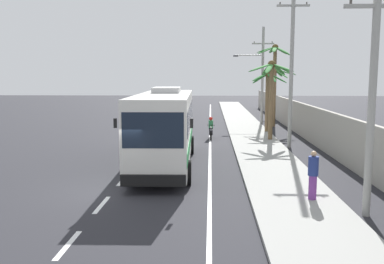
# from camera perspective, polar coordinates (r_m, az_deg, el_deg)

# --- Properties ---
(ground_plane) EXTENTS (160.00, 160.00, 0.00)m
(ground_plane) POSITION_cam_1_polar(r_m,az_deg,el_deg) (17.48, -10.16, -7.45)
(ground_plane) COLOR #28282D
(sidewalk_kerb) EXTENTS (3.20, 90.00, 0.14)m
(sidewalk_kerb) POSITION_cam_1_polar(r_m,az_deg,el_deg) (27.01, 8.88, -1.97)
(sidewalk_kerb) COLOR #999993
(sidewalk_kerb) RESTS_ON ground
(lane_markings) EXTENTS (3.91, 71.00, 0.01)m
(lane_markings) POSITION_cam_1_polar(r_m,az_deg,el_deg) (31.42, -0.28, -0.67)
(lane_markings) COLOR white
(lane_markings) RESTS_ON ground
(boundary_wall) EXTENTS (0.24, 60.00, 2.44)m
(boundary_wall) POSITION_cam_1_polar(r_m,az_deg,el_deg) (31.40, 15.02, 1.30)
(boundary_wall) COLOR #9E998E
(boundary_wall) RESTS_ON ground
(coach_bus_foreground) EXTENTS (3.10, 11.07, 3.87)m
(coach_bus_foreground) POSITION_cam_1_polar(r_m,az_deg,el_deg) (21.32, -3.62, 0.86)
(coach_bus_foreground) COLOR silver
(coach_bus_foreground) RESTS_ON ground
(motorcycle_beside_bus) EXTENTS (0.56, 1.96, 1.56)m
(motorcycle_beside_bus) POSITION_cam_1_polar(r_m,az_deg,el_deg) (30.55, 2.52, 0.29)
(motorcycle_beside_bus) COLOR black
(motorcycle_beside_bus) RESTS_ON ground
(pedestrian_near_kerb) EXTENTS (0.36, 0.36, 1.73)m
(pedestrian_near_kerb) POSITION_cam_1_polar(r_m,az_deg,el_deg) (15.69, 15.78, -5.41)
(pedestrian_near_kerb) COLOR #75388E
(pedestrian_near_kerb) RESTS_ON sidewalk_kerb
(utility_pole_nearest) EXTENTS (1.98, 0.24, 8.02)m
(utility_pole_nearest) POSITION_cam_1_polar(r_m,az_deg,el_deg) (14.45, 22.89, 5.71)
(utility_pole_nearest) COLOR #9E9E99
(utility_pole_nearest) RESTS_ON ground
(utility_pole_mid) EXTENTS (1.98, 0.24, 10.45)m
(utility_pole_mid) POSITION_cam_1_polar(r_m,az_deg,el_deg) (27.23, 13.10, 9.25)
(utility_pole_mid) COLOR #9E9E99
(utility_pole_mid) RESTS_ON ground
(utility_pole_far) EXTENTS (3.71, 0.24, 8.85)m
(utility_pole_far) POSITION_cam_1_polar(r_m,az_deg,el_deg) (40.24, 9.20, 7.74)
(utility_pole_far) COLOR #9E9E99
(utility_pole_far) RESTS_ON ground
(palm_nearest) EXTENTS (2.93, 3.10, 4.91)m
(palm_nearest) POSITION_cam_1_polar(r_m,az_deg,el_deg) (33.81, 9.98, 5.91)
(palm_nearest) COLOR brown
(palm_nearest) RESTS_ON ground
(palm_second) EXTENTS (3.20, 3.40, 7.17)m
(palm_second) POSITION_cam_1_polar(r_m,az_deg,el_deg) (38.37, 10.93, 8.33)
(palm_second) COLOR brown
(palm_second) RESTS_ON ground
(palm_third) EXTENTS (3.28, 3.36, 5.49)m
(palm_third) POSITION_cam_1_polar(r_m,az_deg,el_deg) (29.58, 10.51, 6.60)
(palm_third) COLOR brown
(palm_third) RESTS_ON ground
(palm_fourth) EXTENTS (3.92, 3.77, 5.35)m
(palm_fourth) POSITION_cam_1_polar(r_m,az_deg,el_deg) (47.59, 11.02, 6.88)
(palm_fourth) COLOR brown
(palm_fourth) RESTS_ON ground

